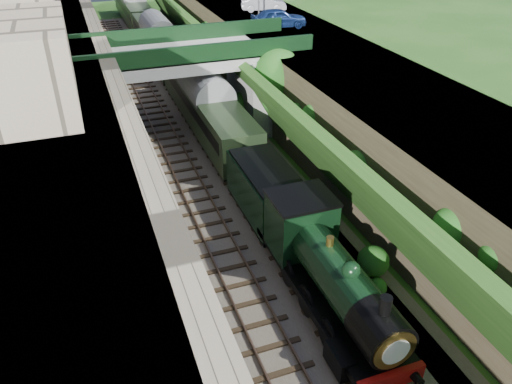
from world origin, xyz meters
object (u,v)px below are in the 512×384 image
at_px(tree, 279,76).
at_px(car_blue, 278,18).
at_px(road_bridge, 199,78).
at_px(car_silver, 264,3).
at_px(locomotive, 329,274).
at_px(tender, 267,194).

height_order(tree, car_blue, car_blue).
distance_m(road_bridge, car_silver, 13.94).
relative_size(car_blue, locomotive, 0.44).
bearing_deg(car_blue, locomotive, 167.97).
distance_m(road_bridge, car_blue, 9.09).
xyz_separation_m(road_bridge, tender, (0.26, -13.13, -2.46)).
height_order(road_bridge, car_blue, car_blue).
bearing_deg(locomotive, tender, 90.00).
relative_size(car_blue, tender, 0.75).
distance_m(tree, tender, 11.37).
xyz_separation_m(car_blue, tender, (-7.48, -16.90, -5.40)).
bearing_deg(locomotive, car_blue, 72.87).
bearing_deg(car_blue, tender, 161.23).
relative_size(road_bridge, tender, 2.67).
xyz_separation_m(car_blue, locomotive, (-7.48, -24.26, -5.13)).
distance_m(tree, locomotive, 18.09).
height_order(road_bridge, tree, road_bridge).
relative_size(tree, tender, 1.10).
bearing_deg(car_silver, car_blue, -175.88).
xyz_separation_m(car_silver, locomotive, (-8.68, -30.80, -5.03)).
height_order(road_bridge, locomotive, road_bridge).
relative_size(locomotive, tender, 1.70).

